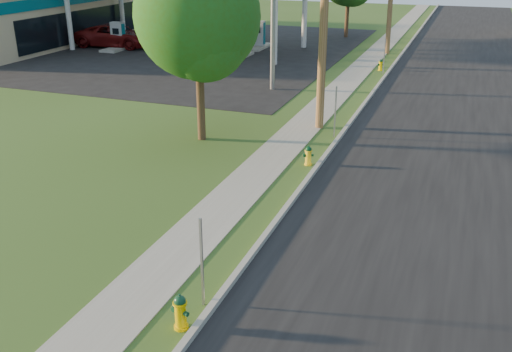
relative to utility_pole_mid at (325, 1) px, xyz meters
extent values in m
cube|color=black|center=(5.10, -7.00, -4.94)|extent=(8.00, 120.00, 0.02)
cube|color=#9C9A8F|center=(1.10, -7.00, -4.88)|extent=(0.15, 120.00, 0.15)
cube|color=gray|center=(-0.65, -7.00, -4.94)|extent=(1.50, 120.00, 0.03)
cube|color=black|center=(-15.40, 15.00, -4.94)|extent=(26.00, 28.00, 0.02)
cylinder|color=brown|center=(0.00, 0.00, -0.05)|extent=(0.32, 0.32, 9.80)
cube|color=gray|center=(0.85, -12.80, -3.95)|extent=(0.05, 0.04, 2.00)
cube|color=gray|center=(0.85, -1.00, -3.95)|extent=(0.05, 0.04, 2.00)
cube|color=gray|center=(0.85, 11.20, -3.95)|extent=(0.05, 0.04, 2.00)
cylinder|color=silver|center=(-20.90, 11.70, -2.20)|extent=(0.36, 0.36, 5.50)
cylinder|color=silver|center=(-20.90, 18.30, -2.20)|extent=(0.36, 0.36, 5.50)
cylinder|color=silver|center=(-5.90, 11.70, -2.20)|extent=(0.36, 0.36, 5.50)
cylinder|color=silver|center=(-5.90, 18.30, -2.20)|extent=(0.36, 0.36, 5.50)
cube|color=#9C9A8F|center=(-17.90, 13.00, -4.86)|extent=(1.20, 3.20, 0.18)
cube|color=#9EA0A3|center=(-17.90, 13.00, -3.90)|extent=(0.90, 0.50, 1.70)
cube|color=#00596D|center=(-17.90, 13.00, -3.90)|extent=(0.94, 0.40, 1.50)
cube|color=black|center=(-17.90, 12.73, -3.65)|extent=(0.50, 0.02, 0.40)
cube|color=#9C9A8F|center=(-8.90, 13.00, -4.86)|extent=(1.20, 3.20, 0.18)
cube|color=#9EA0A3|center=(-8.90, 13.00, -3.90)|extent=(0.90, 0.50, 1.70)
cube|color=#00596D|center=(-8.90, 13.00, -3.90)|extent=(0.94, 0.40, 1.50)
cube|color=black|center=(-8.90, 12.73, -3.65)|extent=(0.50, 0.02, 0.40)
cube|color=#9C9A8F|center=(-17.90, 17.00, -4.86)|extent=(1.20, 3.20, 0.18)
cube|color=#9EA0A3|center=(-17.90, 17.00, -3.90)|extent=(0.90, 0.50, 1.70)
cube|color=#00596D|center=(-17.90, 17.00, -3.90)|extent=(0.94, 0.40, 1.50)
cube|color=black|center=(-17.90, 16.73, -3.65)|extent=(0.50, 0.02, 0.40)
cube|color=#9C9A8F|center=(-8.90, 17.00, -4.86)|extent=(1.20, 3.20, 0.18)
cube|color=#9EA0A3|center=(-8.90, 17.00, -3.90)|extent=(0.90, 0.50, 1.70)
cube|color=#00596D|center=(-8.90, 17.00, -3.90)|extent=(0.94, 0.40, 1.50)
cube|color=black|center=(-8.90, 16.73, -3.65)|extent=(0.50, 0.02, 0.40)
cube|color=#C3B287|center=(-26.40, 15.00, -2.95)|extent=(10.00, 22.00, 4.00)
cube|color=black|center=(-21.37, 15.00, -3.55)|extent=(0.06, 16.06, 2.20)
cylinder|color=gray|center=(-3.90, 5.50, -2.45)|extent=(0.24, 0.24, 5.00)
cylinder|color=#3C2A19|center=(-3.85, -2.99, -3.19)|extent=(0.30, 0.30, 3.53)
sphere|color=#255113|center=(-3.85, -2.99, -0.37)|extent=(4.52, 4.52, 4.52)
sphere|color=#255113|center=(-3.45, -3.29, -1.07)|extent=(3.10, 3.10, 3.10)
cylinder|color=#3C2A19|center=(-4.07, 24.15, -3.15)|extent=(0.30, 0.30, 3.61)
cylinder|color=#3C2A19|center=(-34.10, 24.69, -3.09)|extent=(0.30, 0.30, 3.72)
cylinder|color=#E6BC01|center=(0.77, -13.65, -4.92)|extent=(0.29, 0.29, 0.06)
cylinder|color=#E6BC01|center=(0.77, -13.65, -4.64)|extent=(0.23, 0.23, 0.62)
cylinder|color=#E6BC01|center=(0.77, -13.65, -4.38)|extent=(0.29, 0.29, 0.04)
sphere|color=#103C23|center=(0.77, -13.65, -4.34)|extent=(0.24, 0.24, 0.24)
cylinder|color=#103C23|center=(0.77, -13.65, -4.21)|extent=(0.05, 0.05, 0.06)
cylinder|color=#103C23|center=(0.73, -13.79, -4.56)|extent=(0.14, 0.15, 0.11)
cylinder|color=#103C23|center=(0.64, -13.61, -4.56)|extent=(0.12, 0.12, 0.09)
cylinder|color=#103C23|center=(0.91, -13.69, -4.56)|extent=(0.12, 0.12, 0.09)
cylinder|color=yellow|center=(0.71, -4.24, -4.93)|extent=(0.26, 0.26, 0.06)
cylinder|color=yellow|center=(0.71, -4.24, -4.68)|extent=(0.20, 0.20, 0.55)
cylinder|color=yellow|center=(0.71, -4.24, -4.44)|extent=(0.26, 0.26, 0.04)
sphere|color=#08381A|center=(0.71, -4.24, -4.40)|extent=(0.21, 0.21, 0.21)
cylinder|color=#08381A|center=(0.71, -4.24, -4.29)|extent=(0.05, 0.05, 0.06)
cylinder|color=#08381A|center=(0.76, -4.36, -4.60)|extent=(0.13, 0.14, 0.10)
cylinder|color=#08381A|center=(0.59, -4.29, -4.60)|extent=(0.12, 0.11, 0.08)
cylinder|color=#08381A|center=(0.84, -4.20, -4.60)|extent=(0.12, 0.11, 0.08)
cylinder|color=#FCCF00|center=(0.54, 12.22, -4.93)|extent=(0.25, 0.25, 0.05)
cylinder|color=#FCCF00|center=(0.54, 12.22, -4.68)|extent=(0.20, 0.20, 0.54)
cylinder|color=#FCCF00|center=(0.54, 12.22, -4.45)|extent=(0.25, 0.25, 0.04)
sphere|color=#053216|center=(0.54, 12.22, -4.41)|extent=(0.21, 0.21, 0.21)
cylinder|color=#053216|center=(0.54, 12.22, -4.30)|extent=(0.05, 0.05, 0.05)
cylinder|color=#053216|center=(0.59, 12.10, -4.61)|extent=(0.13, 0.14, 0.10)
cylinder|color=#053216|center=(0.42, 12.17, -4.61)|extent=(0.12, 0.11, 0.08)
cylinder|color=#053216|center=(0.65, 12.27, -4.61)|extent=(0.12, 0.11, 0.08)
imported|color=maroon|center=(-18.65, 13.87, -4.15)|extent=(5.99, 3.15, 1.61)
camera|label=1|loc=(5.34, -21.75, 2.01)|focal=40.00mm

